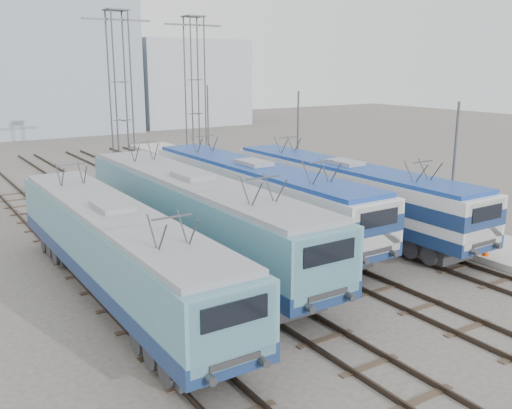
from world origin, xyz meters
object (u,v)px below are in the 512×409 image
object	(u,v)px
locomotive_center_left	(196,211)
catenary_tower_west	(121,95)
locomotive_far_left	(117,246)
mast_rear	(208,129)
safety_cone	(486,250)
mast_mid	(298,147)
locomotive_center_right	(256,191)
catenary_tower_east	(195,91)
mast_front	(453,178)
locomotive_far_right	(346,189)

from	to	relation	value
locomotive_center_left	catenary_tower_west	distance (m)	15.76
locomotive_far_left	mast_rear	xyz separation A→B (m)	(15.35, 21.43, 1.34)
catenary_tower_west	locomotive_center_left	bearing A→B (deg)	-98.54
safety_cone	mast_mid	bearing A→B (deg)	89.83
locomotive_center_left	locomotive_center_right	distance (m)	4.96
catenary_tower_west	safety_cone	size ratio (longest dim) A/B	21.85
locomotive_center_right	mast_rear	distance (m)	18.09
catenary_tower_east	mast_mid	xyz separation A→B (m)	(2.10, -10.00, -3.14)
locomotive_far_left	mast_front	xyz separation A→B (m)	(15.35, -2.57, 1.34)
locomotive_center_left	mast_mid	xyz separation A→B (m)	(10.85, 6.98, 1.19)
locomotive_far_left	locomotive_center_right	bearing A→B (deg)	26.74
locomotive_center_right	locomotive_far_right	xyz separation A→B (m)	(4.50, -1.87, -0.08)
catenary_tower_east	mast_front	distance (m)	22.32
mast_front	safety_cone	bearing A→B (deg)	-91.15
locomotive_far_left	mast_front	world-z (taller)	mast_front
mast_front	mast_rear	world-z (taller)	same
locomotive_far_right	catenary_tower_west	xyz separation A→B (m)	(-6.75, 14.77, 4.43)
locomotive_far_right	mast_rear	bearing A→B (deg)	84.37
locomotive_far_left	mast_rear	bearing A→B (deg)	54.39
mast_mid	locomotive_center_left	bearing A→B (deg)	-147.25
locomotive_center_left	mast_rear	bearing A→B (deg)	60.24
mast_front	safety_cone	world-z (taller)	mast_front
catenary_tower_west	mast_rear	distance (m)	9.99
catenary_tower_west	mast_mid	world-z (taller)	catenary_tower_west
locomotive_center_right	locomotive_far_right	size ratio (longest dim) A/B	1.04
locomotive_far_right	locomotive_far_left	bearing A→B (deg)	-168.85
catenary_tower_east	catenary_tower_west	bearing A→B (deg)	-162.90
locomotive_far_left	locomotive_far_right	distance (m)	13.76
locomotive_far_left	catenary_tower_east	world-z (taller)	catenary_tower_east
locomotive_center_left	catenary_tower_east	xyz separation A→B (m)	(8.75, 16.98, 4.33)
locomotive_center_left	catenary_tower_west	bearing A→B (deg)	81.46
locomotive_far_left	mast_front	size ratio (longest dim) A/B	2.47
locomotive_center_right	safety_cone	world-z (taller)	locomotive_center_right
catenary_tower_west	mast_mid	xyz separation A→B (m)	(8.60, -8.00, -3.14)
locomotive_far_right	catenary_tower_east	size ratio (longest dim) A/B	1.44
locomotive_center_left	locomotive_center_right	bearing A→B (deg)	24.80
locomotive_center_left	catenary_tower_east	world-z (taller)	catenary_tower_east
mast_mid	mast_rear	world-z (taller)	same
locomotive_far_left	locomotive_center_right	world-z (taller)	locomotive_center_right
locomotive_far_left	locomotive_center_right	xyz separation A→B (m)	(9.00, 4.53, 0.12)
locomotive_far_right	mast_rear	world-z (taller)	mast_rear
locomotive_far_right	mast_rear	xyz separation A→B (m)	(1.85, 18.77, 1.29)
locomotive_center_left	catenary_tower_east	bearing A→B (deg)	62.74
locomotive_center_right	catenary_tower_west	bearing A→B (deg)	99.89
locomotive_center_right	mast_front	size ratio (longest dim) A/B	2.56
mast_mid	mast_rear	bearing A→B (deg)	90.00
locomotive_center_left	mast_mid	distance (m)	12.96
safety_cone	catenary_tower_east	bearing A→B (deg)	94.87
mast_rear	catenary_tower_east	bearing A→B (deg)	-136.40
locomotive_far_left	mast_mid	bearing A→B (deg)	31.58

